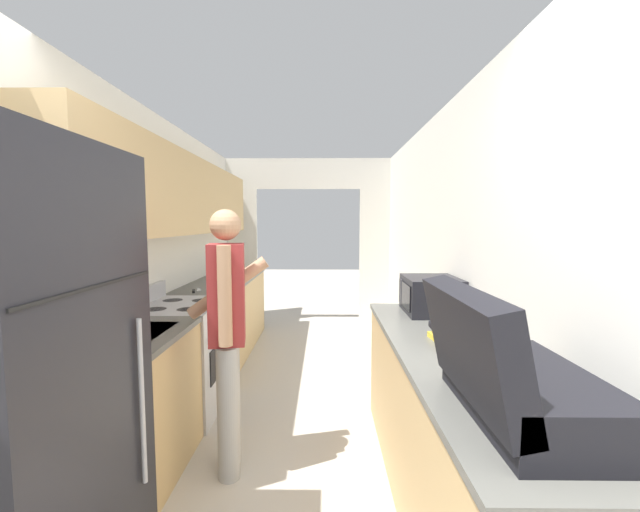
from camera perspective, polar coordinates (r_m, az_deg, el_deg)
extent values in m
cube|color=silver|center=(3.16, -27.89, -1.06)|extent=(0.06, 7.52, 2.50)
cube|color=tan|center=(3.94, -19.11, 8.24)|extent=(0.32, 3.81, 0.71)
cube|color=silver|center=(2.95, 20.77, -1.18)|extent=(0.06, 7.52, 2.50)
cube|color=silver|center=(6.12, -12.12, -0.09)|extent=(0.65, 0.06, 2.05)
cube|color=silver|center=(6.03, 8.84, -0.11)|extent=(0.65, 0.06, 2.05)
cube|color=silver|center=(6.00, -1.75, 11.88)|extent=(2.86, 0.06, 0.45)
cube|color=tan|center=(2.78, -26.07, -19.40)|extent=(0.60, 0.91, 0.85)
cube|color=#565651|center=(2.62, -26.50, -10.56)|extent=(0.62, 0.92, 0.03)
cube|color=tan|center=(4.83, -13.64, -8.65)|extent=(0.60, 2.12, 0.85)
cube|color=#565651|center=(4.75, -13.73, -3.42)|extent=(0.62, 2.13, 0.03)
cube|color=#9EA3A8|center=(2.69, -25.67, -9.80)|extent=(0.42, 0.44, 0.00)
cube|color=tan|center=(2.40, 18.78, -23.24)|extent=(0.60, 2.27, 0.85)
cube|color=#565651|center=(2.22, 19.10, -13.09)|extent=(0.62, 2.29, 0.03)
cube|color=black|center=(1.89, -38.34, -15.64)|extent=(0.67, 0.83, 1.84)
cube|color=black|center=(1.60, -29.64, -3.81)|extent=(0.01, 0.79, 0.01)
cylinder|color=#99999E|center=(1.97, -24.47, -18.75)|extent=(0.02, 0.02, 0.73)
cube|color=#B7B7BC|center=(3.49, -19.51, -13.80)|extent=(0.62, 0.78, 0.89)
cube|color=black|center=(3.40, -14.37, -14.19)|extent=(0.01, 0.53, 0.27)
cylinder|color=#B7B7BC|center=(3.33, -14.12, -10.60)|extent=(0.02, 0.62, 0.02)
cube|color=#B7B7BC|center=(3.47, -24.26, -5.30)|extent=(0.04, 0.78, 0.14)
cylinder|color=#232328|center=(3.18, -18.69, -7.39)|extent=(0.16, 0.16, 0.01)
cylinder|color=#232328|center=(3.50, -16.82, -6.22)|extent=(0.16, 0.16, 0.01)
cylinder|color=#232328|center=(3.27, -22.83, -7.18)|extent=(0.16, 0.16, 0.01)
cylinder|color=#232328|center=(3.58, -20.63, -6.08)|extent=(0.16, 0.16, 0.01)
cylinder|color=#9E9E9E|center=(2.59, -13.23, -21.41)|extent=(0.15, 0.15, 0.81)
cylinder|color=#9E9E9E|center=(2.74, -12.95, -19.84)|extent=(0.15, 0.15, 0.81)
cube|color=maroon|center=(2.44, -13.41, -5.40)|extent=(0.24, 0.24, 0.61)
cylinder|color=tan|center=(2.30, -13.69, -5.67)|extent=(0.09, 0.09, 0.58)
cylinder|color=tan|center=(2.58, -13.17, -4.49)|extent=(0.53, 0.17, 0.40)
sphere|color=tan|center=(2.41, -13.61, 4.43)|extent=(0.19, 0.19, 0.19)
cube|color=black|center=(1.57, 27.94, -17.23)|extent=(0.37, 0.66, 0.17)
cube|color=black|center=(1.43, 21.06, -11.92)|extent=(0.17, 0.66, 0.38)
cube|color=#2D2D33|center=(1.82, 23.10, -9.51)|extent=(0.22, 0.02, 0.10)
cube|color=black|center=(2.98, 15.85, -5.49)|extent=(0.37, 0.46, 0.26)
cube|color=black|center=(2.89, 12.41, -5.73)|extent=(0.01, 0.27, 0.18)
cube|color=#38383D|center=(3.09, 11.65, -5.05)|extent=(0.01, 0.09, 0.19)
cube|color=gold|center=(2.32, 19.13, -11.49)|extent=(0.25, 0.30, 0.03)
cube|color=red|center=(2.30, 18.84, -10.91)|extent=(0.18, 0.24, 0.02)
cube|color=black|center=(2.31, 19.17, -10.20)|extent=(0.24, 0.30, 0.03)
cube|color=#B7B7BC|center=(4.06, -17.22, -4.64)|extent=(0.09, 0.20, 0.00)
cube|color=black|center=(3.91, -17.91, -4.89)|extent=(0.06, 0.11, 0.02)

